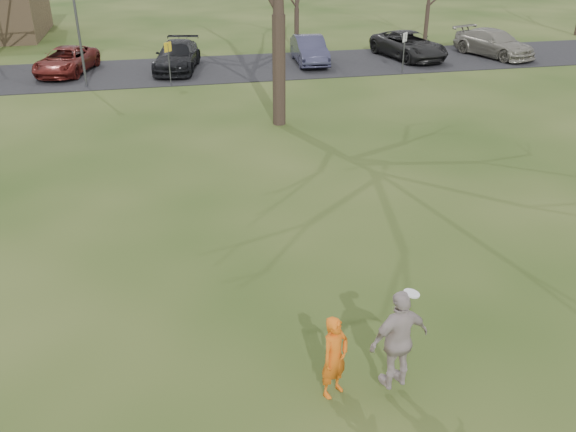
{
  "coord_description": "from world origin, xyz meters",
  "views": [
    {
      "loc": [
        -2.5,
        -7.66,
        7.51
      ],
      "look_at": [
        0.0,
        4.0,
        1.5
      ],
      "focal_mm": 37.46,
      "sensor_mm": 36.0,
      "label": 1
    }
  ],
  "objects_px": {
    "player_defender": "(335,357)",
    "catching_play": "(399,340)",
    "car_3": "(177,56)",
    "car_5": "(309,50)",
    "car_2": "(66,61)",
    "car_7": "(494,43)",
    "lamp_post": "(74,1)",
    "car_6": "(409,45)"
  },
  "relations": [
    {
      "from": "car_6",
      "to": "catching_play",
      "type": "height_order",
      "value": "catching_play"
    },
    {
      "from": "car_2",
      "to": "car_5",
      "type": "height_order",
      "value": "car_5"
    },
    {
      "from": "player_defender",
      "to": "car_6",
      "type": "bearing_deg",
      "value": 33.67
    },
    {
      "from": "player_defender",
      "to": "car_5",
      "type": "distance_m",
      "value": 25.83
    },
    {
      "from": "catching_play",
      "to": "car_3",
      "type": "bearing_deg",
      "value": 95.62
    },
    {
      "from": "player_defender",
      "to": "lamp_post",
      "type": "xyz_separation_m",
      "value": [
        -5.96,
        22.49,
        3.18
      ]
    },
    {
      "from": "car_2",
      "to": "car_5",
      "type": "xyz_separation_m",
      "value": [
        12.94,
        -0.36,
        0.08
      ]
    },
    {
      "from": "car_2",
      "to": "car_7",
      "type": "xyz_separation_m",
      "value": [
        23.91,
        -0.78,
        0.09
      ]
    },
    {
      "from": "car_3",
      "to": "lamp_post",
      "type": "relative_size",
      "value": 0.8
    },
    {
      "from": "car_6",
      "to": "catching_play",
      "type": "relative_size",
      "value": 2.8
    },
    {
      "from": "player_defender",
      "to": "catching_play",
      "type": "distance_m",
      "value": 1.12
    },
    {
      "from": "player_defender",
      "to": "car_6",
      "type": "height_order",
      "value": "player_defender"
    },
    {
      "from": "car_7",
      "to": "car_2",
      "type": "bearing_deg",
      "value": 158.25
    },
    {
      "from": "lamp_post",
      "to": "catching_play",
      "type": "bearing_deg",
      "value": -72.91
    },
    {
      "from": "car_2",
      "to": "car_3",
      "type": "distance_m",
      "value": 5.7
    },
    {
      "from": "car_3",
      "to": "lamp_post",
      "type": "height_order",
      "value": "lamp_post"
    },
    {
      "from": "player_defender",
      "to": "catching_play",
      "type": "relative_size",
      "value": 0.83
    },
    {
      "from": "car_2",
      "to": "catching_play",
      "type": "relative_size",
      "value": 2.49
    },
    {
      "from": "car_2",
      "to": "player_defender",
      "type": "bearing_deg",
      "value": -58.62
    },
    {
      "from": "car_2",
      "to": "catching_play",
      "type": "bearing_deg",
      "value": -56.66
    },
    {
      "from": "car_3",
      "to": "car_7",
      "type": "relative_size",
      "value": 0.98
    },
    {
      "from": "car_3",
      "to": "car_5",
      "type": "xyz_separation_m",
      "value": [
        7.26,
        0.1,
        0.01
      ]
    },
    {
      "from": "car_6",
      "to": "lamp_post",
      "type": "bearing_deg",
      "value": 176.93
    },
    {
      "from": "car_2",
      "to": "car_5",
      "type": "distance_m",
      "value": 12.95
    },
    {
      "from": "car_3",
      "to": "car_5",
      "type": "bearing_deg",
      "value": 12.63
    },
    {
      "from": "car_5",
      "to": "car_6",
      "type": "relative_size",
      "value": 0.84
    },
    {
      "from": "car_3",
      "to": "catching_play",
      "type": "height_order",
      "value": "catching_play"
    },
    {
      "from": "car_7",
      "to": "catching_play",
      "type": "height_order",
      "value": "catching_play"
    },
    {
      "from": "player_defender",
      "to": "car_7",
      "type": "height_order",
      "value": "player_defender"
    },
    {
      "from": "catching_play",
      "to": "lamp_post",
      "type": "xyz_separation_m",
      "value": [
        -6.99,
        22.72,
        2.8
      ]
    },
    {
      "from": "car_3",
      "to": "car_5",
      "type": "distance_m",
      "value": 7.26
    },
    {
      "from": "car_3",
      "to": "car_6",
      "type": "bearing_deg",
      "value": 12.77
    },
    {
      "from": "car_3",
      "to": "lamp_post",
      "type": "xyz_separation_m",
      "value": [
        -4.5,
        -2.58,
        3.21
      ]
    },
    {
      "from": "car_2",
      "to": "car_6",
      "type": "relative_size",
      "value": 0.89
    },
    {
      "from": "car_3",
      "to": "catching_play",
      "type": "bearing_deg",
      "value": -72.52
    },
    {
      "from": "car_5",
      "to": "car_3",
      "type": "bearing_deg",
      "value": -175.76
    },
    {
      "from": "car_5",
      "to": "car_2",
      "type": "bearing_deg",
      "value": -178.12
    },
    {
      "from": "car_5",
      "to": "catching_play",
      "type": "distance_m",
      "value": 25.85
    },
    {
      "from": "car_5",
      "to": "car_6",
      "type": "height_order",
      "value": "car_6"
    },
    {
      "from": "car_5",
      "to": "lamp_post",
      "type": "distance_m",
      "value": 12.47
    },
    {
      "from": "catching_play",
      "to": "car_7",
      "type": "bearing_deg",
      "value": 57.8
    },
    {
      "from": "car_2",
      "to": "car_6",
      "type": "distance_m",
      "value": 18.85
    }
  ]
}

